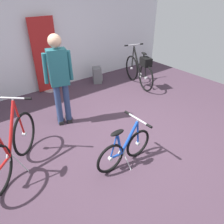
# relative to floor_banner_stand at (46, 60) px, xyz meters

# --- Properties ---
(ground_plane) EXTENTS (7.45, 7.45, 0.00)m
(ground_plane) POSITION_rel_floor_banner_stand_xyz_m (0.13, -2.76, -0.78)
(ground_plane) COLOR #473342
(back_wall) EXTENTS (7.45, 0.10, 2.91)m
(back_wall) POSITION_rel_floor_banner_stand_xyz_m (0.13, 0.17, 0.67)
(back_wall) COLOR silver
(back_wall) RESTS_ON ground_plane
(floor_banner_stand) EXTENTS (0.60, 0.36, 1.74)m
(floor_banner_stand) POSITION_rel_floor_banner_stand_xyz_m (0.00, 0.00, 0.00)
(floor_banner_stand) COLOR #B7B7BC
(floor_banner_stand) RESTS_ON ground_plane
(folding_bike_foreground) EXTENTS (1.01, 0.53, 0.72)m
(folding_bike_foreground) POSITION_rel_floor_banner_stand_xyz_m (-0.21, -3.15, -0.50)
(folding_bike_foreground) COLOR black
(folding_bike_foreground) RESTS_ON ground_plane
(display_bike_left) EXTENTS (0.57, 1.41, 1.01)m
(display_bike_left) POSITION_rel_floor_banner_stand_xyz_m (1.97, -1.20, -0.33)
(display_bike_left) COLOR black
(display_bike_left) RESTS_ON ground_plane
(display_bike_right) EXTENTS (1.02, 1.12, 1.02)m
(display_bike_right) POSITION_rel_floor_banner_stand_xyz_m (-1.54, -2.29, -0.40)
(display_bike_right) COLOR black
(display_bike_right) RESTS_ON ground_plane
(visitor_near_wall) EXTENTS (0.52, 0.33, 1.67)m
(visitor_near_wall) POSITION_rel_floor_banner_stand_xyz_m (-0.41, -1.61, 0.18)
(visitor_near_wall) COLOR navy
(visitor_near_wall) RESTS_ON ground_plane
(backpack_on_floor) EXTENTS (0.33, 0.37, 0.41)m
(backpack_on_floor) POSITION_rel_floor_banner_stand_xyz_m (1.23, -0.31, -0.58)
(backpack_on_floor) COLOR slate
(backpack_on_floor) RESTS_ON ground_plane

